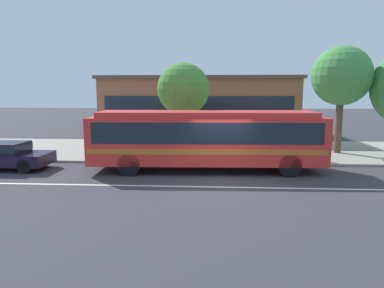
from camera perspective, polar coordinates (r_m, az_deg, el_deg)
The scene contains 11 objects.
ground_plane at distance 14.69m, azimuth 4.80°, elevation -6.09°, with size 120.00×120.00×0.00m, color #39363E.
sidewalk_slab at distance 21.87m, azimuth 4.41°, elevation -1.03°, with size 60.00×8.00×0.12m, color #9B9588.
lane_stripe_center at distance 13.91m, azimuth 4.86°, elevation -6.91°, with size 56.00×0.16×0.01m, color silver.
transit_bus at distance 16.35m, azimuth 2.39°, elevation 1.21°, with size 10.67×2.86×2.77m.
sedan_behind_bus at distance 19.10m, azimuth -28.19°, elevation -1.44°, with size 4.31×1.85×1.29m.
pedestrian_waiting_near_sign at distance 19.72m, azimuth 17.47°, elevation 0.71°, with size 0.48×0.48×1.75m.
pedestrian_walking_along_curb at distance 19.07m, azimuth 10.19°, elevation 0.59°, with size 0.35×0.35×1.68m.
bus_stop_sign at distance 18.42m, azimuth 14.53°, elevation 2.20°, with size 0.08×0.44×2.54m.
street_tree_near_stop at distance 19.70m, azimuth -1.40°, elevation 8.71°, with size 2.88×2.88×5.10m.
street_tree_mid_block at distance 22.13m, azimuth 22.91°, elevation 9.97°, with size 3.35×3.35×6.09m.
station_building at distance 29.54m, azimuth 1.32°, elevation 6.07°, with size 15.10×8.58×4.78m.
Camera 1 is at (-0.33, -14.20, 3.73)m, focal length 33.20 mm.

